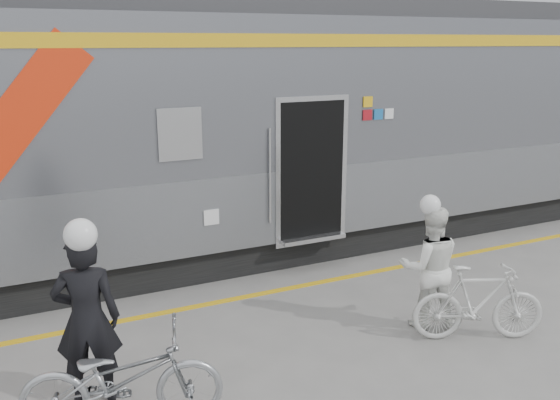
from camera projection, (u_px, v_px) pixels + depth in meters
ground at (349, 365)px, 6.50m from camera, size 90.00×90.00×0.00m
train at (141, 134)px, 9.11m from camera, size 24.00×3.17×4.10m
safety_strip at (268, 292)px, 8.37m from camera, size 24.00×0.12×0.01m
man at (87, 319)px, 5.66m from camera, size 0.72×0.57×1.73m
bicycle_left at (122, 379)px, 5.37m from camera, size 1.92×1.09×0.95m
woman at (430, 267)px, 7.23m from camera, size 0.92×0.84×1.54m
bicycle_right at (479, 303)px, 6.95m from camera, size 1.60×1.03×0.93m
helmet_man at (77, 218)px, 5.40m from camera, size 0.30×0.30×0.30m
helmet_woman at (434, 196)px, 7.00m from camera, size 0.25×0.25×0.25m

